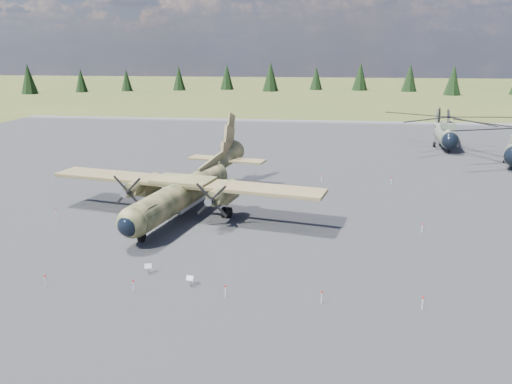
# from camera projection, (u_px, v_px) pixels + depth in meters

# --- Properties ---
(ground) EXTENTS (500.00, 500.00, 0.00)m
(ground) POSITION_uv_depth(u_px,v_px,m) (231.00, 225.00, 44.49)
(ground) COLOR brown
(ground) RESTS_ON ground
(apron) EXTENTS (120.00, 120.00, 0.04)m
(apron) POSITION_uv_depth(u_px,v_px,m) (247.00, 194.00, 54.03)
(apron) COLOR #5A5B5F
(apron) RESTS_ON ground
(transport_plane) EXTENTS (26.68, 23.97, 8.81)m
(transport_plane) POSITION_uv_depth(u_px,v_px,m) (188.00, 186.00, 47.42)
(transport_plane) COLOR #31391F
(transport_plane) RESTS_ON ground
(helicopter_near) EXTENTS (22.18, 25.00, 5.22)m
(helicopter_near) POSITION_uv_depth(u_px,v_px,m) (447.00, 125.00, 77.54)
(helicopter_near) COLOR slate
(helicopter_near) RESTS_ON ground
(info_placard_left) EXTENTS (0.52, 0.34, 0.76)m
(info_placard_left) POSITION_uv_depth(u_px,v_px,m) (148.00, 267.00, 34.60)
(info_placard_left) COLOR gray
(info_placard_left) RESTS_ON ground
(info_placard_right) EXTENTS (0.50, 0.26, 0.75)m
(info_placard_right) POSITION_uv_depth(u_px,v_px,m) (190.00, 279.00, 32.78)
(info_placard_right) COLOR gray
(info_placard_right) RESTS_ON ground
(barrier_fence) EXTENTS (33.12, 29.62, 0.85)m
(barrier_fence) POSITION_uv_depth(u_px,v_px,m) (226.00, 219.00, 44.33)
(barrier_fence) COLOR silver
(barrier_fence) RESTS_ON ground
(treeline) EXTENTS (319.62, 324.22, 10.98)m
(treeline) POSITION_uv_depth(u_px,v_px,m) (215.00, 179.00, 40.84)
(treeline) COLOR black
(treeline) RESTS_ON ground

